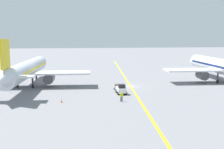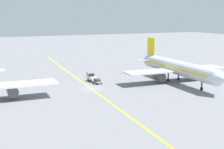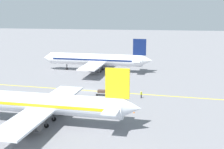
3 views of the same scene
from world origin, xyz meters
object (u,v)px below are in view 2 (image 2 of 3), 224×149
(baggage_cart_trailing, at_px, (97,81))
(ground_crew_worker, at_px, (87,74))
(airplane_at_gate, at_px, (177,68))
(baggage_tug_white, at_px, (92,78))
(traffic_cone_mid_apron, at_px, (121,74))

(baggage_cart_trailing, relative_size, ground_crew_worker, 1.56)
(airplane_at_gate, relative_size, baggage_tug_white, 11.75)
(ground_crew_worker, bearing_deg, baggage_cart_trailing, 84.24)
(baggage_tug_white, distance_m, baggage_cart_trailing, 3.30)
(baggage_tug_white, bearing_deg, traffic_cone_mid_apron, -154.84)
(airplane_at_gate, height_order, baggage_cart_trailing, airplane_at_gate)
(airplane_at_gate, xyz_separation_m, baggage_tug_white, (19.39, -10.32, -2.81))
(traffic_cone_mid_apron, bearing_deg, baggage_tug_white, 25.16)
(ground_crew_worker, bearing_deg, airplane_at_gate, 138.54)
(airplane_at_gate, height_order, ground_crew_worker, airplane_at_gate)
(airplane_at_gate, bearing_deg, baggage_tug_white, -28.01)
(baggage_cart_trailing, relative_size, traffic_cone_mid_apron, 4.77)
(airplane_at_gate, distance_m, ground_crew_worker, 24.72)
(baggage_cart_trailing, bearing_deg, baggage_tug_white, -89.03)
(baggage_tug_white, xyz_separation_m, baggage_cart_trailing, (-0.06, 3.30, -0.14))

